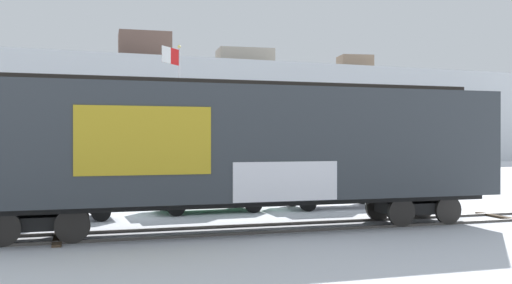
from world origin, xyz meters
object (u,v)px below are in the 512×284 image
(parked_car_silver, at_px, (47,196))
(freight_car, at_px, (244,146))
(parked_car_green, at_px, (208,189))
(parked_car_white, at_px, (335,186))
(flagpole, at_px, (175,94))

(parked_car_silver, bearing_deg, freight_car, -38.01)
(parked_car_green, bearing_deg, freight_car, -92.72)
(freight_car, distance_m, parked_car_white, 7.10)
(parked_car_green, bearing_deg, parked_car_white, -4.79)
(flagpole, distance_m, parked_car_green, 9.88)
(flagpole, xyz_separation_m, parked_car_white, (4.42, -9.33, -4.26))
(freight_car, height_order, parked_car_green, freight_car)
(parked_car_silver, relative_size, parked_car_green, 1.12)
(flagpole, relative_size, parked_car_white, 1.64)
(freight_car, bearing_deg, parked_car_silver, 141.99)
(parked_car_silver, distance_m, parked_car_white, 10.86)
(parked_car_silver, bearing_deg, parked_car_white, 0.26)
(flagpole, xyz_separation_m, parked_car_green, (-0.71, -8.90, -4.24))
(parked_car_white, bearing_deg, flagpole, 115.35)
(freight_car, relative_size, parked_car_white, 3.40)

